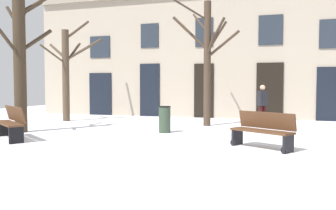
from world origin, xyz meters
name	(u,v)px	position (x,y,z in m)	size (l,w,h in m)	color
ground_plane	(153,139)	(0.00, 0.00, 0.00)	(28.84, 28.84, 0.00)	white
building_facade	(205,52)	(0.00, 7.50, 3.20)	(18.03, 0.60, 6.31)	tan
tree_right_of_center	(207,58)	(0.80, 3.90, 2.61)	(2.64, 2.32, 4.79)	#423326
tree_center	(67,69)	(-5.44, 4.03, 2.27)	(2.42, 2.84, 4.62)	#4C3D2D
tree_near_facade	(21,58)	(-4.72, 0.23, 2.45)	(1.45, 2.42, 4.63)	#382B1E
litter_bin	(165,119)	(-0.12, 1.48, 0.44)	(0.42, 0.42, 0.88)	#2D3D2D
bench_far_corner	(263,130)	(3.08, -0.61, 0.45)	(1.60, 1.26, 0.90)	#51331E
bench_facing_shops	(11,122)	(-3.88, -1.25, 0.50)	(1.77, 1.46, 0.96)	#51331E
person_near_bench	(262,103)	(2.84, 4.67, 0.87)	(0.43, 0.42, 1.58)	#350F0F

